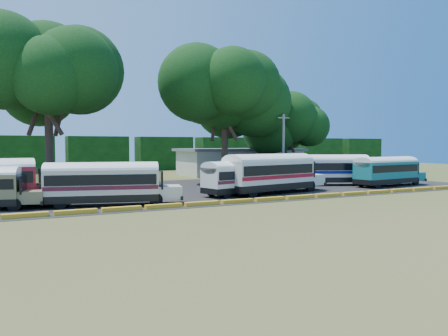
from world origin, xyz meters
name	(u,v)px	position (x,y,z in m)	size (l,w,h in m)	color
ground	(226,206)	(0.00, 0.00, 0.00)	(160.00, 160.00, 0.00)	#3D501A
asphalt_strip	(180,190)	(1.00, 12.00, 0.01)	(64.00, 24.00, 0.02)	black
curb	(220,202)	(0.00, 1.00, 0.15)	(53.70, 0.45, 0.30)	gold
terminal_building	(240,161)	(18.00, 30.00, 2.03)	(19.00, 9.00, 4.00)	beige
treeline_backdrop	(97,154)	(0.00, 48.00, 3.00)	(130.00, 4.00, 6.00)	black
bus_cream_west	(106,181)	(-7.90, 4.15, 1.84)	(10.18, 4.75, 3.25)	black
bus_cream_east	(244,176)	(4.71, 5.59, 1.75)	(9.71, 4.42, 3.10)	black
bus_white_red	(271,171)	(7.49, 5.37, 2.09)	(11.59, 5.02, 3.70)	black
bus_white_blue	(330,168)	(18.17, 9.61, 1.95)	(10.63, 6.49, 3.44)	black
bus_teal	(388,169)	(22.84, 5.71, 1.86)	(10.06, 3.50, 3.24)	black
tree_west	(48,68)	(-10.47, 17.92, 12.10)	(12.07, 12.07, 16.57)	#38231C
tree_center	(225,91)	(9.85, 19.40, 11.10)	(12.76, 12.76, 15.81)	#38231C
tree_east	(285,120)	(20.89, 22.44, 7.98)	(9.85, 9.85, 11.63)	#38231C
utility_pole	(283,148)	(15.17, 14.48, 4.18)	(1.60, 0.30, 8.14)	gray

